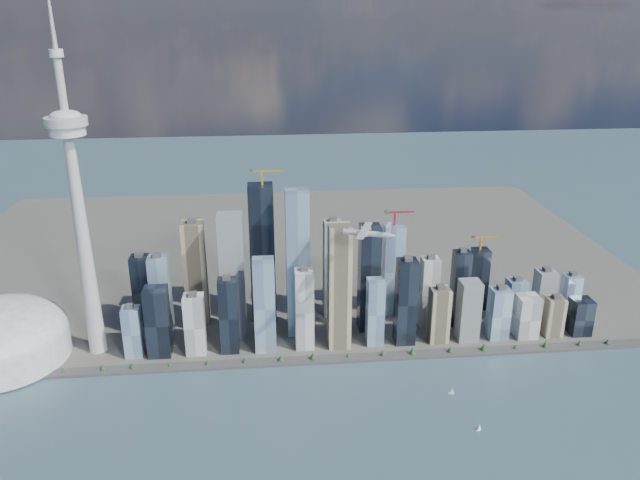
{
  "coord_description": "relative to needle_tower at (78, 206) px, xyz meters",
  "views": [
    {
      "loc": [
        -41.54,
        -558.1,
        501.14
      ],
      "look_at": [
        38.29,
        260.0,
        190.8
      ],
      "focal_mm": 35.0,
      "sensor_mm": 36.0,
      "label": 1
    }
  ],
  "objects": [
    {
      "name": "seawall",
      "position": [
        300.0,
        -60.0,
        -233.84
      ],
      "size": [
        1100.0,
        22.0,
        4.0
      ],
      "primitive_type": "cube",
      "color": "#383838",
      "rests_on": "ground"
    },
    {
      "name": "land",
      "position": [
        300.0,
        390.0,
        -234.34
      ],
      "size": [
        1400.0,
        900.0,
        3.0
      ],
      "primitive_type": "cube",
      "color": "#4C4C47",
      "rests_on": "ground"
    },
    {
      "name": "shoreline_trees",
      "position": [
        300.0,
        -60.0,
        -227.06
      ],
      "size": [
        960.53,
        7.2,
        8.8
      ],
      "color": "#3F2D1E",
      "rests_on": "seawall"
    },
    {
      "name": "skyscraper_cluster",
      "position": [
        359.62,
        26.82,
        -155.43
      ],
      "size": [
        736.0,
        142.0,
        259.05
      ],
      "color": "black",
      "rests_on": "land"
    },
    {
      "name": "needle_tower",
      "position": [
        0.0,
        0.0,
        0.0
      ],
      "size": [
        56.0,
        56.0,
        550.5
      ],
      "color": "#AEAFA9",
      "rests_on": "land"
    },
    {
      "name": "airplane",
      "position": [
        396.54,
        -100.14,
        -18.05
      ],
      "size": [
        73.41,
        65.71,
        18.48
      ],
      "rotation": [
        0.0,
        0.0,
        -0.35
      ],
      "color": "silver",
      "rests_on": "ground"
    },
    {
      "name": "sailboat_west",
      "position": [
        520.71,
        -241.93,
        -232.52
      ],
      "size": [
        7.21,
        4.54,
        10.36
      ],
      "rotation": [
        0.0,
        0.0,
        0.44
      ],
      "color": "white",
      "rests_on": "ground"
    },
    {
      "name": "sailboat_east",
      "position": [
        509.57,
        -161.84,
        -232.36
      ],
      "size": [
        7.79,
        3.98,
        10.86
      ],
      "rotation": [
        0.0,
        0.0,
        -0.3
      ],
      "color": "white",
      "rests_on": "ground"
    }
  ]
}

